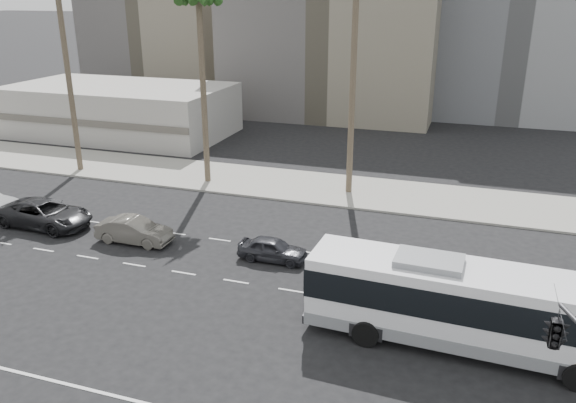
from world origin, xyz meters
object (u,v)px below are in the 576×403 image
at_px(traffic_signal, 562,347).
at_px(car_c, 45,214).
at_px(car_a, 273,249).
at_px(city_bus, 468,304).
at_px(car_b, 134,231).

bearing_deg(traffic_signal, car_c, 133.64).
height_order(car_c, traffic_signal, traffic_signal).
distance_m(car_a, traffic_signal, 18.52).
xyz_separation_m(city_bus, car_b, (-18.86, 4.77, -1.24)).
xyz_separation_m(car_a, traffic_signal, (12.53, -12.78, 4.78)).
height_order(car_a, traffic_signal, traffic_signal).
bearing_deg(car_c, city_bus, -98.37).
height_order(city_bus, traffic_signal, traffic_signal).
xyz_separation_m(car_a, car_b, (-8.53, -0.35, 0.09)).
distance_m(city_bus, traffic_signal, 8.68).
height_order(car_b, car_c, car_c).
bearing_deg(city_bus, car_b, 168.22).
bearing_deg(car_a, city_bus, -116.56).
bearing_deg(car_b, car_a, -88.18).
xyz_separation_m(car_c, traffic_signal, (27.74, -12.80, 4.59)).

